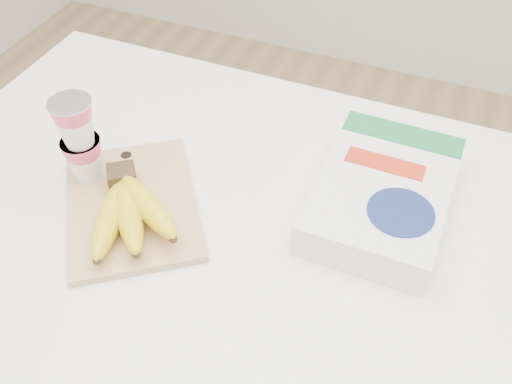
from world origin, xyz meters
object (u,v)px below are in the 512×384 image
(cutting_board, at_px, (132,205))
(bananas, at_px, (128,210))
(table, at_px, (238,348))
(yogurt_stack, at_px, (79,139))
(cereal_box, at_px, (383,194))

(cutting_board, xyz_separation_m, bananas, (0.02, -0.04, 0.03))
(table, height_order, yogurt_stack, yogurt_stack)
(table, relative_size, bananas, 5.68)
(table, height_order, cereal_box, cereal_box)
(bananas, relative_size, cereal_box, 0.68)
(yogurt_stack, xyz_separation_m, cereal_box, (0.50, 0.14, -0.07))
(table, bearing_deg, cutting_board, -161.46)
(yogurt_stack, distance_m, cereal_box, 0.53)
(table, bearing_deg, bananas, -147.08)
(cutting_board, bearing_deg, cereal_box, -13.48)
(yogurt_stack, bearing_deg, cutting_board, -13.75)
(bananas, height_order, cereal_box, bananas)
(cutting_board, relative_size, bananas, 1.38)
(cutting_board, height_order, cereal_box, cereal_box)
(cereal_box, bearing_deg, table, -154.30)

